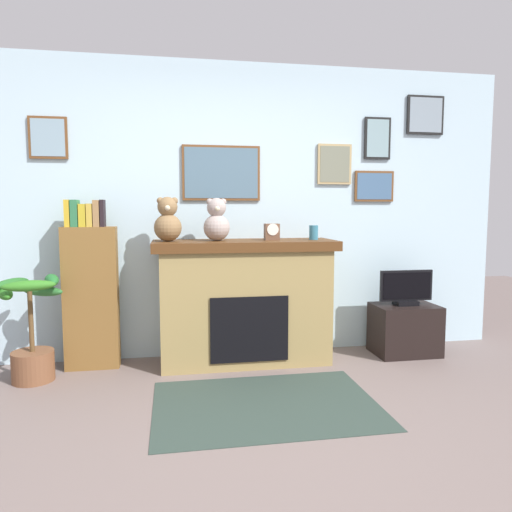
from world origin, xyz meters
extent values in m
plane|color=#70605C|center=(0.00, 0.00, 0.00)|extent=(12.00, 12.00, 0.00)
cube|color=silver|center=(0.00, 2.00, 1.30)|extent=(5.20, 0.12, 2.60)
cube|color=brown|center=(-0.04, 1.93, 1.63)|extent=(0.68, 0.02, 0.48)
cube|color=slate|center=(-0.04, 1.91, 1.63)|extent=(0.64, 0.00, 0.44)
cube|color=tan|center=(1.00, 1.93, 1.73)|extent=(0.32, 0.02, 0.36)
cube|color=slate|center=(1.00, 1.91, 1.73)|extent=(0.28, 0.00, 0.32)
cube|color=black|center=(1.41, 1.93, 1.97)|extent=(0.25, 0.02, 0.38)
cube|color=#7D9FA6|center=(1.41, 1.91, 1.97)|extent=(0.21, 0.00, 0.34)
cube|color=black|center=(1.88, 1.93, 2.20)|extent=(0.36, 0.02, 0.36)
cube|color=#8093A0|center=(1.88, 1.91, 2.20)|extent=(0.32, 0.00, 0.32)
cube|color=brown|center=(1.39, 1.93, 1.53)|extent=(0.38, 0.02, 0.28)
cube|color=#3F6186|center=(1.39, 1.91, 1.53)|extent=(0.34, 0.00, 0.24)
cube|color=brown|center=(-1.47, 1.93, 1.90)|extent=(0.30, 0.02, 0.34)
cube|color=#82A1B2|center=(-1.47, 1.91, 1.90)|extent=(0.26, 0.00, 0.30)
cube|color=#97804B|center=(0.13, 1.68, 0.49)|extent=(1.42, 0.51, 0.97)
cube|color=#512F15|center=(0.13, 1.68, 1.01)|extent=(1.54, 0.57, 0.08)
cube|color=black|center=(0.13, 1.42, 0.35)|extent=(0.64, 0.02, 0.54)
cube|color=brown|center=(-1.14, 1.74, 0.59)|extent=(0.43, 0.16, 1.17)
cube|color=gold|center=(-1.30, 1.74, 1.28)|extent=(0.04, 0.13, 0.22)
cube|color=#2B6C42|center=(-1.24, 1.74, 1.28)|extent=(0.06, 0.13, 0.22)
cube|color=gold|center=(-1.18, 1.74, 1.27)|extent=(0.05, 0.13, 0.18)
cube|color=gold|center=(-1.13, 1.74, 1.27)|extent=(0.04, 0.13, 0.19)
cube|color=olive|center=(-1.08, 1.74, 1.28)|extent=(0.05, 0.13, 0.21)
cube|color=black|center=(-1.03, 1.74, 1.28)|extent=(0.03, 0.13, 0.22)
cylinder|color=brown|center=(-1.55, 1.50, 0.12)|extent=(0.31, 0.31, 0.23)
cylinder|color=brown|center=(-1.55, 1.50, 0.47)|extent=(0.04, 0.04, 0.48)
ellipsoid|color=#216A2B|center=(-1.40, 1.55, 0.78)|extent=(0.20, 0.37, 0.08)
ellipsoid|color=#2B6A2E|center=(-1.49, 1.63, 0.68)|extent=(0.37, 0.25, 0.08)
ellipsoid|color=#266225|center=(-1.69, 1.56, 0.75)|extent=(0.23, 0.37, 0.08)
ellipsoid|color=#2B731E|center=(-1.70, 1.44, 0.70)|extent=(0.23, 0.37, 0.08)
ellipsoid|color=#2F731F|center=(-1.50, 1.31, 0.77)|extent=(0.37, 0.19, 0.08)
cube|color=black|center=(1.59, 1.64, 0.23)|extent=(0.56, 0.40, 0.45)
cube|color=black|center=(1.59, 1.64, 0.47)|extent=(0.20, 0.14, 0.04)
cube|color=black|center=(1.59, 1.64, 0.63)|extent=(0.49, 0.03, 0.28)
cube|color=black|center=(1.59, 1.62, 0.63)|extent=(0.45, 0.00, 0.24)
cube|color=#2D3C35|center=(0.13, 0.75, 0.00)|extent=(1.50, 1.08, 0.01)
cylinder|color=teal|center=(0.73, 1.66, 1.12)|extent=(0.08, 0.08, 0.12)
cube|color=brown|center=(0.36, 1.66, 1.12)|extent=(0.12, 0.09, 0.14)
cylinder|color=white|center=(0.36, 1.62, 1.15)|extent=(0.10, 0.01, 0.10)
sphere|color=olive|center=(-0.51, 1.66, 1.17)|extent=(0.23, 0.23, 0.23)
sphere|color=olive|center=(-0.51, 1.66, 1.34)|extent=(0.16, 0.16, 0.16)
sphere|color=olive|center=(-0.57, 1.66, 1.38)|extent=(0.06, 0.06, 0.06)
sphere|color=olive|center=(-0.45, 1.66, 1.38)|extent=(0.06, 0.06, 0.06)
sphere|color=beige|center=(-0.51, 1.60, 1.33)|extent=(0.05, 0.05, 0.05)
sphere|color=#A4958E|center=(-0.11, 1.66, 1.16)|extent=(0.22, 0.22, 0.22)
sphere|color=#A4958E|center=(-0.11, 1.66, 1.33)|extent=(0.16, 0.16, 0.16)
sphere|color=#A4958E|center=(-0.17, 1.66, 1.38)|extent=(0.06, 0.06, 0.06)
sphere|color=#A4958E|center=(-0.06, 1.66, 1.38)|extent=(0.06, 0.06, 0.06)
sphere|color=beige|center=(-0.11, 1.60, 1.32)|extent=(0.05, 0.05, 0.05)
camera|label=1|loc=(-0.48, -2.28, 1.32)|focal=33.26mm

